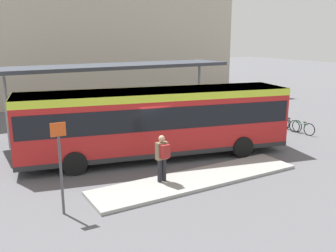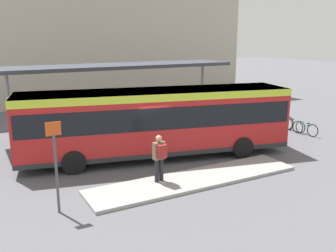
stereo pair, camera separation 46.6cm
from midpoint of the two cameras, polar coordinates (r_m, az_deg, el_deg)
The scene contains 13 objects.
ground_plane at distance 16.54m, azimuth -0.95°, elevation -4.71°, with size 120.00×120.00×0.00m, color #5B5B60.
curb_island at distance 13.92m, azimuth 5.18°, elevation -8.09°, with size 8.18×1.80×0.12m.
city_bus at distance 16.08m, azimuth -0.94°, elevation 1.19°, with size 11.79×4.88×2.95m.
pedestrian_waiting at distance 13.16m, azimuth -0.27°, elevation -4.53°, with size 0.43×0.45×1.70m.
bicycle_green at distance 21.44m, azimuth 20.74°, elevation -0.36°, with size 0.48×1.61×0.70m.
bicycle_white at distance 22.08m, azimuth 19.25°, elevation 0.13°, with size 0.48×1.59×0.69m.
bicycle_orange at distance 22.66m, azimuth 17.68°, elevation 0.69°, with size 0.48×1.80×0.78m.
bicycle_red at distance 23.23m, azimuth 16.09°, elevation 1.07°, with size 0.48×1.72×0.75m.
station_shelter at distance 20.04m, azimuth -7.13°, elevation 8.90°, with size 12.74×2.75×3.73m.
potted_planter_near_shelter at distance 17.77m, azimuth -9.14°, elevation -1.24°, with size 0.88×0.88×1.34m.
potted_planter_far_side at distance 17.23m, azimuth -20.61°, elevation -2.59°, with size 0.80×0.80×1.24m.
platform_sign at distance 11.39m, azimuth -15.61°, elevation -5.50°, with size 0.44×0.08×2.80m.
station_building at distance 35.05m, azimuth -11.91°, elevation 16.06°, with size 25.07×10.81×13.78m.
Camera 2 is at (-7.07, -14.03, 5.18)m, focal length 40.00 mm.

